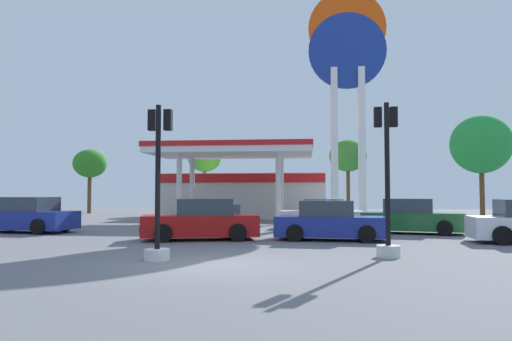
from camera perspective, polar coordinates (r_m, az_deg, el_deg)
The scene contains 14 objects.
ground_plane at distance 12.19m, azimuth -5.05°, elevation -11.12°, with size 90.00×90.00×0.00m, color slate.
gas_station at distance 35.57m, azimuth -1.37°, elevation -2.46°, with size 11.71×13.20×4.80m.
station_pole_sign at distance 30.39m, azimuth 10.81°, elevation 11.62°, with size 4.71×0.56×14.29m.
car_0 at distance 22.63m, azimuth 18.02°, elevation -5.35°, with size 4.65×2.87×1.55m.
car_1 at distance 24.49m, azimuth -25.63°, elevation -4.93°, with size 4.74×2.52×1.62m.
car_2 at distance 18.70m, azimuth -6.56°, elevation -6.00°, with size 4.71×2.86×1.58m.
car_3 at distance 24.84m, azimuth 7.82°, elevation -5.29°, with size 4.25×2.09×1.49m.
car_5 at distance 18.66m, azimuth 8.85°, elevation -6.09°, with size 4.35×2.22×1.51m.
traffic_signal_0 at distance 14.00m, azimuth 15.34°, elevation -3.15°, with size 0.65×0.68×4.35m.
traffic_signal_1 at distance 13.17m, azimuth -11.55°, elevation -3.54°, with size 0.68×0.70×4.17m.
tree_0 at distance 46.25m, azimuth -19.13°, elevation 0.73°, with size 3.01×3.01×5.81m.
tree_1 at distance 42.74m, azimuth -6.12°, elevation 1.63°, with size 3.02×3.02×6.45m.
tree_2 at distance 39.71m, azimuth 10.86°, elevation 1.68°, with size 3.02×3.02×6.16m.
tree_3 at distance 42.66m, azimuth 25.17°, elevation 2.83°, with size 4.76×4.76×8.12m.
Camera 1 is at (2.32, -11.83, 1.77)m, focal length 33.66 mm.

